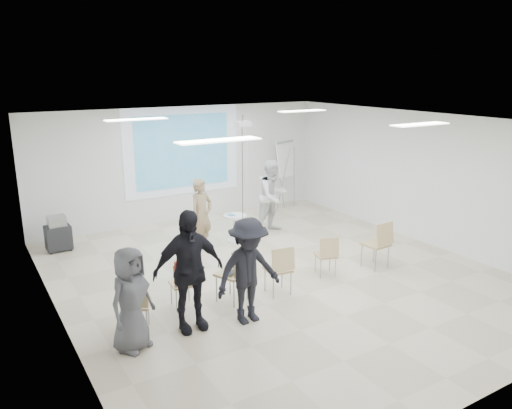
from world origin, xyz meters
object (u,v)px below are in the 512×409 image
chair_far_left (135,302)px  audience_mid (248,264)px  flipchart_easel (286,159)px  laptop (231,271)px  audience_outer (130,293)px  pedestal_table (235,226)px  player_left (201,211)px  chair_left_inner (236,270)px  av_cart (58,234)px  chair_left_mid (183,281)px  audience_left (188,262)px  chair_center (280,266)px  player_right (273,192)px  chair_right_inner (327,253)px  chair_right_far (379,241)px

chair_far_left → audience_mid: audience_mid is taller
audience_mid → flipchart_easel: 6.75m
laptop → flipchart_easel: 6.12m
audience_outer → chair_far_left: bearing=36.5°
pedestal_table → player_left: size_ratio=0.36×
pedestal_table → audience_outer: bearing=-136.8°
chair_left_inner → audience_mid: size_ratio=0.51×
av_cart → laptop: bearing=-65.1°
audience_outer → av_cart: (-0.13, 4.85, -0.50)m
chair_left_mid → laptop: bearing=-4.6°
pedestal_table → chair_left_inner: chair_left_inner is taller
audience_mid → av_cart: size_ratio=2.45×
chair_left_inner → audience_left: bearing=178.3°
player_left → chair_far_left: (-2.40, -2.73, -0.42)m
chair_center → audience_mid: size_ratio=0.47×
chair_left_inner → pedestal_table: bearing=37.6°
audience_mid → audience_left: bearing=161.3°
player_left → audience_outer: 4.06m
chair_left_mid → pedestal_table: bearing=52.5°
player_right → audience_left: audience_left is taller
chair_left_mid → audience_left: audience_left is taller
chair_left_inner → chair_right_inner: chair_left_inner is taller
chair_left_mid → chair_right_far: size_ratio=0.84×
pedestal_table → chair_right_far: 3.39m
flipchart_easel → chair_left_inner: bearing=-150.4°
chair_far_left → chair_right_inner: (3.87, 0.20, -0.03)m
player_left → flipchart_easel: 4.04m
chair_far_left → chair_left_mid: 1.02m
player_left → player_right: size_ratio=0.94×
chair_center → audience_outer: 2.85m
chair_center → chair_right_far: chair_right_far is taller
audience_mid → av_cart: bearing=110.0°
pedestal_table → player_left: 1.10m
player_left → chair_center: player_left is taller
chair_left_mid → av_cart: bearing=113.3°
pedestal_table → chair_left_mid: bearing=-133.4°
chair_center → audience_mid: bearing=-143.6°
audience_left → chair_right_inner: bearing=10.6°
av_cart → pedestal_table: bearing=-24.4°
pedestal_table → player_right: size_ratio=0.34×
laptop → audience_mid: 0.92m
player_left → chair_center: bearing=-105.0°
pedestal_table → chair_left_inner: size_ratio=0.66×
flipchart_easel → audience_outer: bearing=-158.5°
player_right → laptop: bearing=-144.7°
player_left → chair_far_left: size_ratio=2.17×
av_cart → audience_outer: bearing=-89.9°
chair_right_inner → audience_mid: size_ratio=0.42×
player_right → chair_far_left: (-4.53, -3.12, -0.48)m
pedestal_table → audience_mid: bearing=-115.9°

